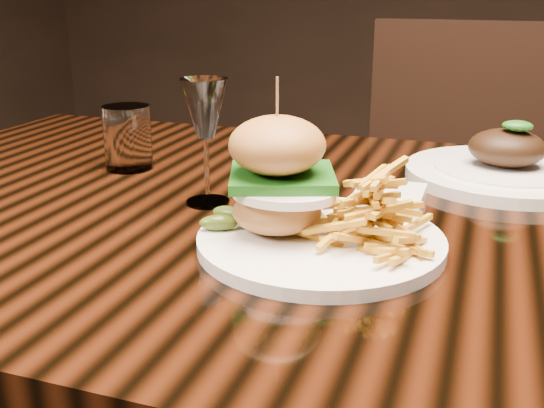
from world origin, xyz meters
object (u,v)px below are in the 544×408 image
(dining_table, at_px, (350,266))
(far_dish, at_px, (504,168))
(wine_glass, at_px, (205,114))
(chair_far, at_px, (444,183))
(burger_plate, at_px, (320,204))

(dining_table, height_order, far_dish, far_dish)
(wine_glass, distance_m, chair_far, 1.01)
(burger_plate, bearing_deg, wine_glass, 143.94)
(dining_table, distance_m, far_dish, 0.31)
(wine_glass, distance_m, far_dish, 0.47)
(dining_table, relative_size, chair_far, 1.68)
(dining_table, height_order, burger_plate, burger_plate)
(burger_plate, xyz_separation_m, chair_far, (0.07, 1.02, -0.26))
(chair_far, bearing_deg, burger_plate, -91.11)
(burger_plate, bearing_deg, far_dish, 52.83)
(dining_table, xyz_separation_m, far_dish, (0.19, 0.23, 0.09))
(wine_glass, bearing_deg, chair_far, 74.21)
(far_dish, bearing_deg, chair_far, 100.79)
(dining_table, height_order, chair_far, chair_far)
(wine_glass, height_order, chair_far, chair_far)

